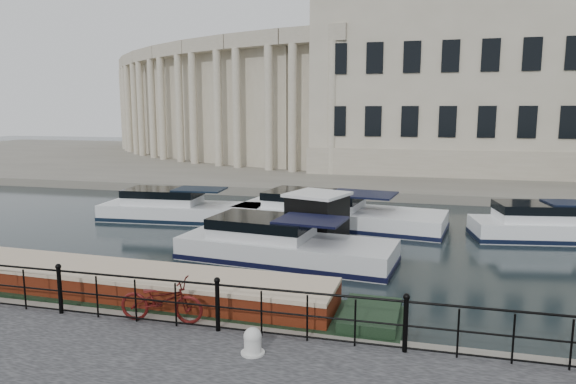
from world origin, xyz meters
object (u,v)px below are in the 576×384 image
object	(u,v)px
mooring_bollard	(253,341)
narrowboat	(102,297)
bicycle	(161,300)
harbour_hut	(317,221)

from	to	relation	value
mooring_bollard	narrowboat	world-z (taller)	narrowboat
bicycle	narrowboat	world-z (taller)	bicycle
bicycle	harbour_hut	bearing A→B (deg)	-15.54
bicycle	mooring_bollard	xyz separation A→B (m)	(2.50, -0.97, -0.26)
bicycle	narrowboat	xyz separation A→B (m)	(-2.56, 1.47, -0.70)
bicycle	narrowboat	size ratio (longest dim) A/B	0.12
harbour_hut	mooring_bollard	bearing A→B (deg)	-67.71
mooring_bollard	harbour_hut	size ratio (longest dim) A/B	0.15
narrowboat	harbour_hut	bearing A→B (deg)	64.04
bicycle	harbour_hut	size ratio (longest dim) A/B	0.56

